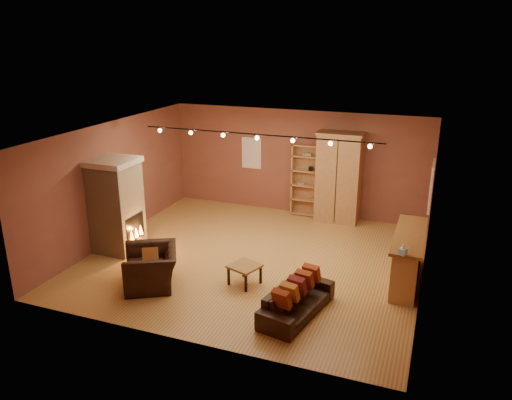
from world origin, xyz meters
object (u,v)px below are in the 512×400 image
at_px(armoire, 339,177).
at_px(armchair, 151,261).
at_px(loveseat, 297,295).
at_px(coffee_table, 245,268).
at_px(bar_counter, 408,257).
at_px(fireplace, 116,205).
at_px(bookcase, 307,179).

bearing_deg(armoire, armchair, -119.12).
distance_m(loveseat, coffee_table, 1.44).
relative_size(bar_counter, armchair, 1.57).
relative_size(fireplace, bar_counter, 1.00).
relative_size(fireplace, armoire, 0.90).
xyz_separation_m(bar_counter, loveseat, (-1.69, -1.93, -0.16)).
relative_size(bookcase, armoire, 0.82).
bearing_deg(bookcase, fireplace, -131.90).
distance_m(loveseat, armchair, 2.96).
relative_size(armoire, armchair, 1.73).
bearing_deg(coffee_table, armoire, 76.84).
bearing_deg(loveseat, bar_counter, -29.36).
xyz_separation_m(armoire, bar_counter, (2.00, -2.85, -0.66)).
bearing_deg(loveseat, coffee_table, 73.10).
distance_m(fireplace, coffee_table, 3.40).
height_order(armoire, loveseat, armoire).
xyz_separation_m(loveseat, coffee_table, (-1.27, 0.69, -0.01)).
bearing_deg(fireplace, bar_counter, 6.43).
distance_m(bookcase, armoire, 0.92).
height_order(armoire, bar_counter, armoire).
bearing_deg(loveseat, fireplace, 86.70).
relative_size(bar_counter, loveseat, 1.18).
xyz_separation_m(bookcase, armchair, (-1.77, -4.95, -0.49)).
bearing_deg(bar_counter, loveseat, -131.17).
distance_m(armoire, bar_counter, 3.54).
xyz_separation_m(bar_counter, coffee_table, (-2.96, -1.24, -0.17)).
height_order(bookcase, loveseat, bookcase).
xyz_separation_m(bookcase, loveseat, (1.19, -4.98, -0.63)).
bearing_deg(armoire, bar_counter, -54.92).
height_order(fireplace, armchair, fireplace).
xyz_separation_m(armoire, loveseat, (0.31, -4.78, -0.82)).
bearing_deg(bookcase, bar_counter, -46.58).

